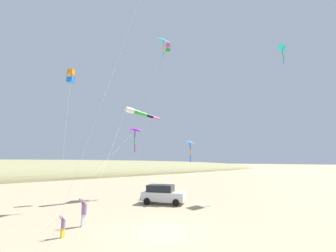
% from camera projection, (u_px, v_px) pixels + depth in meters
% --- Properties ---
extents(ground_plane, '(600.00, 600.00, 0.00)m').
position_uv_depth(ground_plane, '(162.00, 232.00, 13.04)').
color(ground_plane, tan).
extents(dune_ridge_grassy, '(28.00, 240.00, 9.22)m').
position_uv_depth(dune_ridge_grassy, '(16.00, 178.00, 53.10)').
color(dune_ridge_grassy, '#938E60').
rests_on(dune_ridge_grassy, ground_plane).
extents(parked_car, '(4.62, 3.86, 1.85)m').
position_uv_depth(parked_car, '(163.00, 194.00, 21.94)').
color(parked_car, silver).
rests_on(parked_car, ground_plane).
extents(cooler_box, '(0.62, 0.42, 0.42)m').
position_uv_depth(cooler_box, '(143.00, 198.00, 23.94)').
color(cooler_box, blue).
rests_on(cooler_box, ground_plane).
extents(person_adult_flyer, '(0.45, 0.57, 1.81)m').
position_uv_depth(person_adult_flyer, '(84.00, 211.00, 14.38)').
color(person_adult_flyer, silver).
rests_on(person_adult_flyer, ground_plane).
extents(person_child_green_jacket, '(0.37, 0.42, 1.22)m').
position_uv_depth(person_child_green_jacket, '(63.00, 225.00, 12.25)').
color(person_child_green_jacket, gold).
rests_on(person_child_green_jacket, ground_plane).
extents(kite_delta_orange_high_right, '(7.22, 14.72, 20.52)m').
position_uv_depth(kite_delta_orange_high_right, '(283.00, 48.00, 30.31)').
color(kite_delta_orange_high_right, '#1EB7C6').
rests_on(kite_delta_orange_high_right, ground_plane).
extents(kite_delta_small_distant, '(9.17, 13.07, 8.61)m').
position_uv_depth(kite_delta_small_distant, '(135.00, 130.00, 27.21)').
color(kite_delta_small_distant, purple).
rests_on(kite_delta_small_distant, ground_plane).
extents(kite_windsock_black_fish_shape, '(9.33, 13.11, 10.74)m').
position_uv_depth(kite_windsock_black_fish_shape, '(138.00, 113.00, 26.90)').
color(kite_windsock_black_fish_shape, white).
rests_on(kite_windsock_black_fish_shape, ground_plane).
extents(kite_delta_striped_overhead, '(1.89, 4.59, 19.46)m').
position_uv_depth(kite_delta_striped_overhead, '(163.00, 40.00, 26.60)').
color(kite_delta_striped_overhead, '#1EB7C6').
rests_on(kite_delta_striped_overhead, ground_plane).
extents(kite_box_long_streamer_left, '(5.21, 2.09, 13.06)m').
position_uv_depth(kite_box_long_streamer_left, '(71.00, 76.00, 20.97)').
color(kite_box_long_streamer_left, orange).
rests_on(kite_box_long_streamer_left, ground_plane).
extents(kite_delta_rainbow_low_near, '(3.11, 3.31, 6.67)m').
position_uv_depth(kite_delta_rainbow_low_near, '(190.00, 142.00, 24.32)').
color(kite_delta_rainbow_low_near, blue).
rests_on(kite_delta_rainbow_low_near, ground_plane).
extents(kite_box_red_high_left, '(0.96, 3.78, 20.94)m').
position_uv_depth(kite_box_red_high_left, '(168.00, 48.00, 31.02)').
color(kite_box_red_high_left, '#EF4C93').
rests_on(kite_box_red_high_left, ground_plane).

